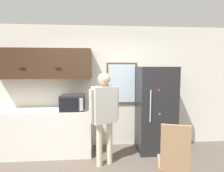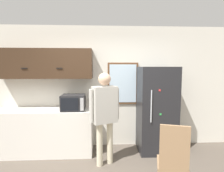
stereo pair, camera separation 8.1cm
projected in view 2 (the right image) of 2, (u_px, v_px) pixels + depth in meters
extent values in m
cube|color=silver|center=(103.00, 87.00, 3.96)|extent=(6.00, 0.06, 2.70)
cube|color=silver|center=(45.00, 131.00, 3.65)|extent=(1.96, 0.62, 0.93)
cube|color=#3D2819|center=(45.00, 64.00, 3.64)|extent=(1.96, 0.36, 0.61)
cube|color=black|center=(24.00, 68.00, 3.44)|extent=(0.12, 0.01, 0.01)
cube|color=black|center=(59.00, 68.00, 3.47)|extent=(0.12, 0.01, 0.01)
cube|color=#232326|center=(73.00, 102.00, 3.55)|extent=(0.47, 0.39, 0.31)
cube|color=black|center=(69.00, 104.00, 3.35)|extent=(0.33, 0.01, 0.24)
cube|color=#B2B2B2|center=(82.00, 104.00, 3.36)|extent=(0.07, 0.01, 0.25)
cylinder|color=beige|center=(99.00, 144.00, 3.16)|extent=(0.11, 0.11, 0.80)
cylinder|color=beige|center=(110.00, 142.00, 3.26)|extent=(0.11, 0.11, 0.80)
cube|color=beige|center=(104.00, 105.00, 3.14)|extent=(0.48, 0.37, 0.66)
sphere|color=#D8AD8C|center=(104.00, 79.00, 3.09)|extent=(0.23, 0.23, 0.23)
cylinder|color=beige|center=(91.00, 106.00, 3.03)|extent=(0.07, 0.07, 0.59)
cylinder|color=beige|center=(117.00, 104.00, 3.25)|extent=(0.07, 0.07, 0.59)
cube|color=#232326|center=(156.00, 110.00, 3.71)|extent=(0.76, 0.63, 1.80)
cylinder|color=silver|center=(151.00, 106.00, 3.35)|extent=(0.02, 0.02, 0.63)
cube|color=red|center=(159.00, 90.00, 3.34)|extent=(0.04, 0.01, 0.04)
cube|color=green|center=(160.00, 114.00, 3.39)|extent=(0.04, 0.01, 0.04)
cube|color=#997551|center=(172.00, 164.00, 2.44)|extent=(0.50, 0.50, 0.04)
cylinder|color=#997551|center=(158.00, 171.00, 2.67)|extent=(0.04, 0.04, 0.42)
cube|color=#997551|center=(174.00, 148.00, 2.23)|extent=(0.37, 0.14, 0.60)
cube|color=brown|center=(123.00, 83.00, 3.93)|extent=(0.68, 0.04, 0.93)
cube|color=silver|center=(123.00, 84.00, 3.91)|extent=(0.60, 0.01, 0.85)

